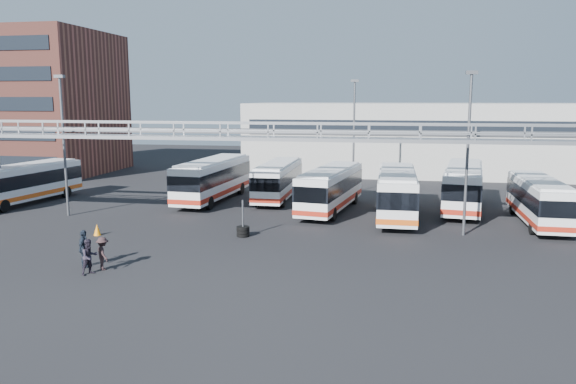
% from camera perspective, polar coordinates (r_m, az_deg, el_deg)
% --- Properties ---
extents(ground, '(140.00, 140.00, 0.00)m').
position_cam_1_polar(ground, '(31.12, -3.62, -6.48)').
color(ground, black).
rests_on(ground, ground).
extents(gantry, '(51.40, 5.15, 7.10)m').
position_cam_1_polar(gantry, '(35.78, -1.44, 4.60)').
color(gantry, gray).
rests_on(gantry, ground).
extents(apartment_building, '(18.00, 15.00, 16.00)m').
position_cam_1_polar(apartment_building, '(72.04, -24.87, 8.18)').
color(apartment_building, brown).
rests_on(apartment_building, ground).
extents(warehouse, '(42.00, 14.00, 8.00)m').
position_cam_1_polar(warehouse, '(67.34, 14.43, 5.32)').
color(warehouse, '#9E9E99').
rests_on(warehouse, ground).
extents(light_pole_left, '(0.70, 0.35, 10.21)m').
position_cam_1_polar(light_pole_left, '(43.84, -21.85, 5.12)').
color(light_pole_left, '#4C4F54').
rests_on(light_pole_left, ground).
extents(light_pole_mid, '(0.70, 0.35, 10.21)m').
position_cam_1_polar(light_pole_mid, '(36.43, 17.82, 4.59)').
color(light_pole_mid, '#4C4F54').
rests_on(light_pole_mid, ground).
extents(light_pole_back, '(0.70, 0.35, 10.21)m').
position_cam_1_polar(light_pole_back, '(51.20, 6.71, 6.26)').
color(light_pole_back, '#4C4F54').
rests_on(light_pole_back, ground).
extents(bus_0, '(4.06, 10.99, 3.26)m').
position_cam_1_polar(bus_0, '(50.70, -25.13, 0.94)').
color(bus_0, silver).
rests_on(bus_0, ground).
extents(bus_3, '(3.52, 11.72, 3.51)m').
position_cam_1_polar(bus_3, '(47.60, -7.64, 1.42)').
color(bus_3, silver).
rests_on(bus_3, ground).
extents(bus_4, '(2.45, 10.48, 3.18)m').
position_cam_1_polar(bus_4, '(47.83, -1.01, 1.32)').
color(bus_4, silver).
rests_on(bus_4, ground).
extents(bus_5, '(4.19, 11.18, 3.32)m').
position_cam_1_polar(bus_5, '(42.97, 4.36, 0.47)').
color(bus_5, silver).
rests_on(bus_5, ground).
extents(bus_6, '(2.65, 11.38, 3.46)m').
position_cam_1_polar(bus_6, '(41.22, 11.00, 0.04)').
color(bus_6, silver).
rests_on(bus_6, ground).
extents(bus_7, '(4.26, 11.76, 3.49)m').
position_cam_1_polar(bus_7, '(45.28, 17.39, 0.64)').
color(bus_7, silver).
rests_on(bus_7, ground).
extents(bus_8, '(2.54, 10.39, 3.14)m').
position_cam_1_polar(bus_8, '(42.05, 24.14, -0.67)').
color(bus_8, silver).
rests_on(bus_8, ground).
extents(pedestrian_b, '(1.03, 1.09, 1.78)m').
position_cam_1_polar(pedestrian_b, '(29.34, -19.52, -6.22)').
color(pedestrian_b, '#26202D').
rests_on(pedestrian_b, ground).
extents(pedestrian_c, '(1.21, 1.22, 1.69)m').
position_cam_1_polar(pedestrian_c, '(29.90, -18.30, -5.95)').
color(pedestrian_c, '#2F1F21').
rests_on(pedestrian_c, ground).
extents(pedestrian_d, '(0.69, 1.21, 1.94)m').
position_cam_1_polar(pedestrian_d, '(30.64, -20.03, -5.43)').
color(pedestrian_d, '#1B2331').
rests_on(pedestrian_d, ground).
extents(cone_right, '(0.46, 0.46, 0.73)m').
position_cam_1_polar(cone_right, '(37.50, -18.82, -3.64)').
color(cone_right, orange).
rests_on(cone_right, ground).
extents(tire_stack, '(0.81, 0.81, 2.33)m').
position_cam_1_polar(tire_stack, '(35.31, -4.59, -3.91)').
color(tire_stack, black).
rests_on(tire_stack, ground).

